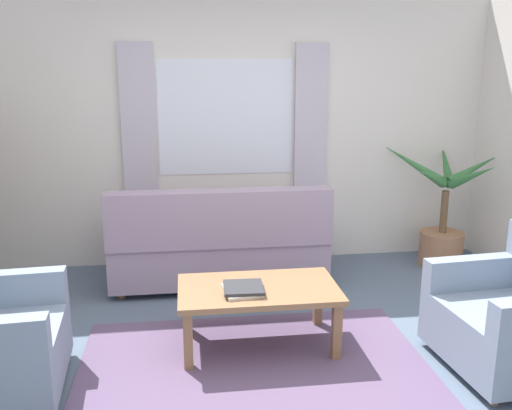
{
  "coord_description": "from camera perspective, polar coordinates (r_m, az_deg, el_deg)",
  "views": [
    {
      "loc": [
        -0.41,
        -3.1,
        1.88
      ],
      "look_at": [
        0.1,
        0.7,
        0.94
      ],
      "focal_mm": 38.23,
      "sensor_mm": 36.0,
      "label": 1
    }
  ],
  "objects": [
    {
      "name": "area_rug",
      "position": [
        3.65,
        -0.05,
        -17.13
      ],
      "size": [
        2.27,
        1.65,
        0.01
      ],
      "primitive_type": "cube",
      "color": "#604C6B",
      "rests_on": "ground_plane"
    },
    {
      "name": "potted_plant",
      "position": [
        5.67,
        18.92,
        -1.81
      ],
      "size": [
        1.11,
        1.07,
        1.2
      ],
      "color": "#9E6B4C",
      "rests_on": "ground_plane"
    },
    {
      "name": "couch",
      "position": [
        4.92,
        -3.89,
        -4.16
      ],
      "size": [
        1.9,
        0.82,
        0.92
      ],
      "rotation": [
        0.0,
        0.0,
        3.14
      ],
      "color": "#998499",
      "rests_on": "ground_plane"
    },
    {
      "name": "book_stack_on_table",
      "position": [
        3.7,
        -1.39,
        -8.78
      ],
      "size": [
        0.28,
        0.3,
        0.04
      ],
      "color": "beige",
      "rests_on": "coffee_table"
    },
    {
      "name": "coffee_table",
      "position": [
        3.81,
        0.25,
        -9.34
      ],
      "size": [
        1.1,
        0.64,
        0.44
      ],
      "color": "olive",
      "rests_on": "ground_plane"
    },
    {
      "name": "ground_plane",
      "position": [
        3.65,
        -0.05,
        -17.21
      ],
      "size": [
        6.24,
        6.24,
        0.0
      ],
      "primitive_type": "plane",
      "color": "slate"
    },
    {
      "name": "window_with_curtains",
      "position": [
        5.31,
        -3.14,
        9.11
      ],
      "size": [
        1.98,
        0.07,
        1.4
      ],
      "color": "white"
    },
    {
      "name": "wall_back",
      "position": [
        5.41,
        -3.19,
        7.59
      ],
      "size": [
        5.32,
        0.12,
        2.6
      ],
      "primitive_type": "cube",
      "color": "silver",
      "rests_on": "ground_plane"
    }
  ]
}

